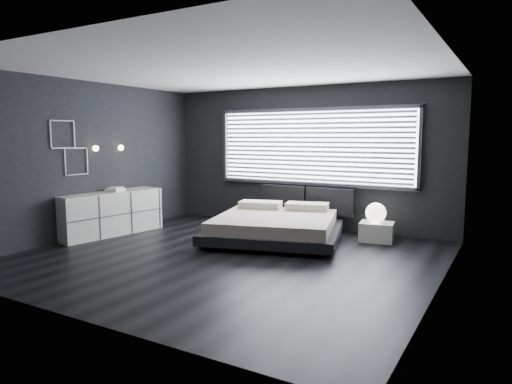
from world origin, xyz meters
The scene contains 12 objects.
room centered at (0.00, 0.00, 1.40)m, with size 6.04×6.00×2.80m.
window centered at (0.20, 2.70, 1.61)m, with size 4.14×0.09×1.52m.
headboard centered at (0.12, 2.64, 0.57)m, with size 1.96×0.16×0.52m.
sconce_near centered at (-2.88, 0.05, 1.60)m, with size 0.18×0.11×0.11m.
sconce_far centered at (-2.88, 0.65, 1.60)m, with size 0.18×0.11×0.11m.
wall_art_upper centered at (-2.98, -0.55, 1.85)m, with size 0.01×0.48×0.48m.
wall_art_lower centered at (-2.98, -0.30, 1.38)m, with size 0.01×0.48×0.48m.
bed centered at (0.11, 1.33, 0.27)m, with size 2.70×2.63×0.57m.
nightstand centered at (1.67, 2.16, 0.17)m, with size 0.57×0.47×0.33m, color silver.
orb_lamp centered at (1.66, 2.12, 0.50)m, with size 0.35×0.35×0.35m, color white.
dresser centered at (-2.78, 0.23, 0.40)m, with size 0.86×2.06×0.80m.
book_stack centered at (-2.79, 0.39, 0.83)m, with size 0.32×0.38×0.07m.
Camera 1 is at (3.76, -5.64, 1.82)m, focal length 32.00 mm.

